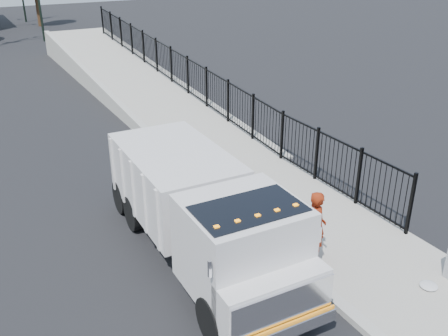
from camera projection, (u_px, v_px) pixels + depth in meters
ground at (258, 237)px, 13.85m from camera, size 120.00×120.00×0.00m
sidewalk at (361, 251)px, 13.09m from camera, size 3.55×12.00×0.12m
curb at (303, 272)px, 12.23m from camera, size 0.30×12.00×0.16m
ramp at (134, 90)px, 27.51m from camera, size 3.95×24.06×3.19m
iron_fence at (188, 87)px, 24.59m from camera, size 0.10×28.00×1.80m
truck at (203, 210)px, 12.26m from camera, size 2.64×7.68×2.62m
worker at (316, 227)px, 12.22m from camera, size 0.70×0.83×1.94m
debris at (429, 285)px, 11.62m from camera, size 0.42×0.42×0.11m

